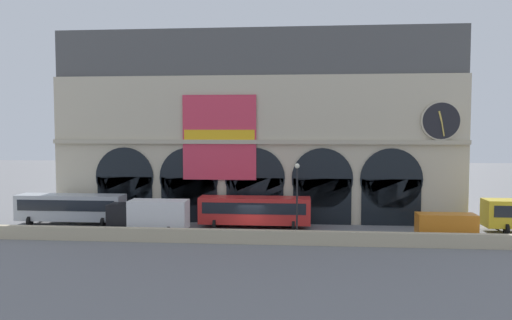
% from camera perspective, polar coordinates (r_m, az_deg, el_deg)
% --- Properties ---
extents(ground_plane, '(200.00, 200.00, 0.00)m').
position_cam_1_polar(ground_plane, '(48.28, -0.68, -8.25)').
color(ground_plane, slate).
extents(quay_parapet_wall, '(90.00, 0.70, 1.20)m').
position_cam_1_polar(quay_parapet_wall, '(43.91, -1.27, -8.65)').
color(quay_parapet_wall, '#BCAD8C').
rests_on(quay_parapet_wall, ground).
extents(station_building, '(43.15, 4.75, 20.36)m').
position_cam_1_polar(station_building, '(54.39, 0.10, 3.49)').
color(station_building, beige).
rests_on(station_building, ground).
extents(bus_west, '(11.00, 3.25, 3.10)m').
position_cam_1_polar(bus_west, '(55.46, -20.18, -5.04)').
color(bus_west, '#ADB2B7').
rests_on(bus_west, ground).
extents(box_truck_midwest, '(7.50, 2.91, 3.12)m').
position_cam_1_polar(box_truck_midwest, '(49.21, -11.93, -6.08)').
color(box_truck_midwest, black).
rests_on(box_truck_midwest, ground).
extents(bus_center, '(11.00, 3.25, 3.10)m').
position_cam_1_polar(bus_center, '(50.26, -0.15, -5.70)').
color(bus_center, red).
rests_on(bus_center, ground).
extents(van_east, '(5.20, 2.48, 2.20)m').
position_cam_1_polar(van_east, '(49.12, 20.67, -6.80)').
color(van_east, orange).
rests_on(van_east, ground).
extents(street_lamp_quayside, '(0.44, 0.44, 6.90)m').
position_cam_1_polar(street_lamp_quayside, '(43.79, 4.65, -3.63)').
color(street_lamp_quayside, black).
rests_on(street_lamp_quayside, ground).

